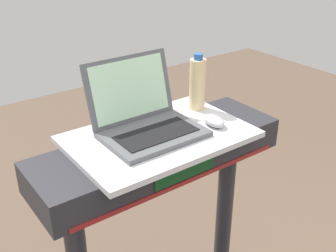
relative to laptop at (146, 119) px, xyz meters
name	(u,v)px	position (x,y,z in m)	size (l,w,h in m)	color
desk_board	(159,137)	(0.03, -0.04, -0.06)	(0.61, 0.40, 0.02)	silver
laptop	(146,119)	(0.00, 0.00, 0.00)	(0.33, 0.29, 0.24)	#515459
computer_mouse	(214,121)	(0.22, -0.10, -0.03)	(0.06, 0.10, 0.03)	#B2B2B7
water_bottle	(197,84)	(0.27, 0.05, 0.05)	(0.06, 0.06, 0.22)	beige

